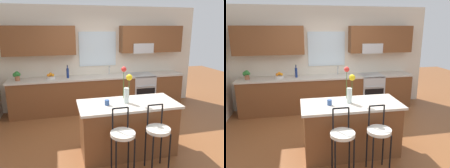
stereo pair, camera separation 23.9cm
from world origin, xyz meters
TOP-DOWN VIEW (x-y plane):
  - ground_plane at (0.00, 0.00)m, footprint 14.00×14.00m
  - back_wall_assembly at (0.02, 1.99)m, footprint 5.60×0.50m
  - counter_run at (0.00, 1.70)m, footprint 4.56×0.64m
  - sink_faucet at (0.28, 1.84)m, footprint 0.02×0.13m
  - oven_range at (1.17, 1.68)m, footprint 0.60×0.64m
  - kitchen_island at (0.08, -0.44)m, footprint 1.69×0.78m
  - bar_stool_near at (-0.20, -1.04)m, footprint 0.36×0.36m
  - bar_stool_middle at (0.35, -1.04)m, footprint 0.36×0.36m
  - flower_vase at (0.05, -0.42)m, footprint 0.18×0.11m
  - mug_ceramic at (-0.30, -0.46)m, footprint 0.08×0.08m
  - fruit_bowl_oranges at (-1.24, 1.70)m, footprint 0.24×0.24m
  - bottle_olive_oil at (-0.83, 1.70)m, footprint 0.06×0.06m
  - potted_plant_small at (-2.02, 1.70)m, footprint 0.18×0.13m

SIDE VIEW (x-z plane):
  - ground_plane at x=0.00m, z-range 0.00..0.00m
  - oven_range at x=1.17m, z-range 0.00..0.92m
  - kitchen_island at x=0.08m, z-range 0.00..0.92m
  - counter_run at x=0.00m, z-range 0.01..0.93m
  - bar_stool_near at x=-0.20m, z-range 0.11..1.16m
  - bar_stool_middle at x=0.35m, z-range 0.11..1.16m
  - mug_ceramic at x=-0.30m, z-range 0.92..1.01m
  - fruit_bowl_oranges at x=-1.24m, z-range 0.89..1.05m
  - potted_plant_small at x=-2.02m, z-range 0.93..1.16m
  - bottle_olive_oil at x=-0.83m, z-range 0.89..1.21m
  - sink_faucet at x=0.28m, z-range 0.95..1.18m
  - flower_vase at x=0.05m, z-range 0.90..1.53m
  - back_wall_assembly at x=0.02m, z-range 0.16..2.86m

